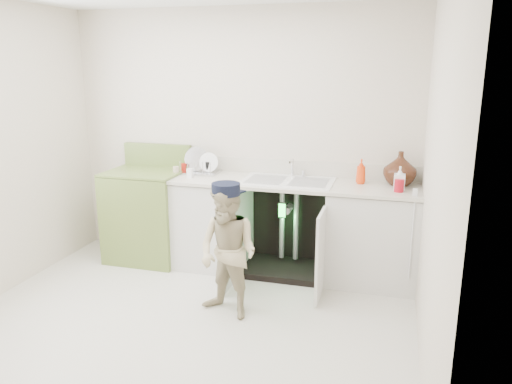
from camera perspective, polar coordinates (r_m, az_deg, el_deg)
ground at (r=4.06m, az=-8.23°, el=-14.59°), size 3.50×3.50×0.00m
room_shell at (r=3.63m, az=-8.93°, el=2.96°), size 6.00×5.50×1.26m
counter_run at (r=4.77m, az=3.86°, el=-3.82°), size 2.44×1.02×1.21m
avocado_stove at (r=5.24m, az=-12.25°, el=-2.40°), size 0.74×0.65×1.15m
repair_worker at (r=3.92m, az=-3.20°, el=-6.77°), size 0.63×0.92×1.08m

